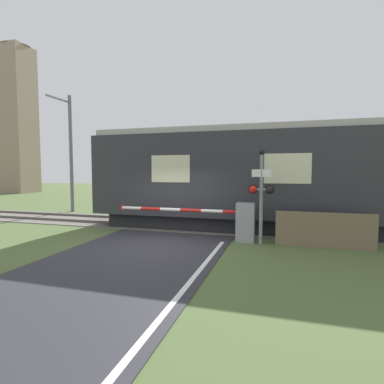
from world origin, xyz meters
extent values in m
plane|color=#4C6033|center=(0.00, 0.00, 0.00)|extent=(80.00, 80.00, 0.00)
cube|color=#666056|center=(0.00, 3.67, 0.01)|extent=(36.00, 3.20, 0.03)
cube|color=#595451|center=(0.00, 2.95, 0.08)|extent=(36.00, 0.08, 0.10)
cube|color=#595451|center=(0.00, 4.39, 0.08)|extent=(36.00, 0.08, 0.10)
cube|color=black|center=(4.04, 3.67, 0.30)|extent=(14.24, 2.70, 0.60)
cube|color=#2D2D33|center=(4.04, 3.67, 2.21)|extent=(15.48, 3.17, 3.22)
cube|color=#ADA89E|center=(4.04, 3.67, 3.94)|extent=(15.17, 2.92, 0.24)
cube|color=beige|center=(4.04, 2.08, 2.45)|extent=(1.55, 0.02, 1.03)
cube|color=beige|center=(-0.22, 2.08, 2.45)|extent=(1.55, 0.02, 1.03)
cube|color=gray|center=(2.72, 1.34, 0.65)|extent=(0.60, 0.44, 1.31)
cylinder|color=gray|center=(2.72, 1.34, 0.99)|extent=(0.16, 0.16, 0.18)
cylinder|color=red|center=(2.34, 1.34, 0.99)|extent=(0.76, 0.11, 0.11)
cylinder|color=white|center=(1.58, 1.34, 0.99)|extent=(0.76, 0.11, 0.11)
cylinder|color=red|center=(0.81, 1.34, 0.99)|extent=(0.76, 0.11, 0.11)
cylinder|color=white|center=(0.05, 1.34, 0.99)|extent=(0.76, 0.11, 0.11)
cylinder|color=red|center=(-0.71, 1.34, 0.99)|extent=(0.76, 0.11, 0.11)
cylinder|color=white|center=(-1.48, 1.34, 0.99)|extent=(0.76, 0.11, 0.11)
cylinder|color=red|center=(-1.86, 1.34, 0.99)|extent=(0.20, 0.02, 0.20)
cylinder|color=gray|center=(3.24, 1.12, 1.44)|extent=(0.11, 0.11, 2.87)
cube|color=gray|center=(3.24, 1.12, 1.78)|extent=(0.63, 0.07, 0.07)
sphere|color=red|center=(2.98, 1.07, 1.78)|extent=(0.24, 0.24, 0.24)
sphere|color=black|center=(3.49, 1.07, 1.78)|extent=(0.24, 0.24, 0.24)
cylinder|color=black|center=(2.98, 1.18, 1.78)|extent=(0.30, 0.06, 0.30)
cylinder|color=black|center=(3.49, 1.18, 1.78)|extent=(0.30, 0.06, 0.30)
cube|color=white|center=(3.24, 1.08, 2.30)|extent=(0.61, 0.02, 0.24)
sphere|color=black|center=(3.24, 1.12, 2.97)|extent=(0.18, 0.18, 0.18)
cylinder|color=slate|center=(-7.82, 6.03, 3.33)|extent=(0.20, 0.20, 6.67)
cube|color=slate|center=(-7.82, 5.13, 6.27)|extent=(0.10, 1.80, 0.08)
cube|color=gray|center=(-23.55, 17.53, 7.78)|extent=(2.85, 2.85, 15.56)
cone|color=brown|center=(-23.55, 17.53, 15.96)|extent=(3.14, 3.14, 0.80)
cube|color=#726047|center=(5.14, 1.19, 0.55)|extent=(2.90, 0.06, 1.10)
camera|label=1|loc=(3.81, -8.65, 2.37)|focal=28.00mm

